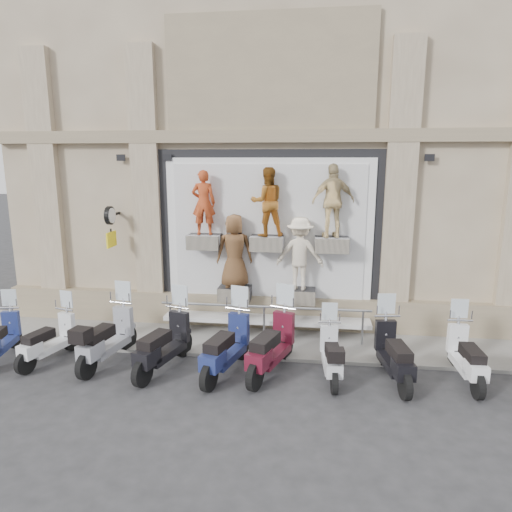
% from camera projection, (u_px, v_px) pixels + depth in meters
% --- Properties ---
extents(ground, '(90.00, 90.00, 0.00)m').
position_uv_depth(ground, '(253.00, 382.00, 9.01)').
color(ground, '#2C2C2F').
rests_on(ground, ground).
extents(sidewalk, '(16.00, 2.20, 0.08)m').
position_uv_depth(sidewalk, '(264.00, 339.00, 11.04)').
color(sidewalk, gray).
rests_on(sidewalk, ground).
extents(building, '(14.00, 8.60, 12.00)m').
position_uv_depth(building, '(282.00, 105.00, 14.55)').
color(building, tan).
rests_on(building, ground).
extents(shop_vitrine, '(5.60, 0.83, 4.30)m').
position_uv_depth(shop_vitrine, '(272.00, 240.00, 11.16)').
color(shop_vitrine, black).
rests_on(shop_vitrine, ground).
extents(guard_rail, '(5.06, 0.10, 0.93)m').
position_uv_depth(guard_rail, '(264.00, 324.00, 10.86)').
color(guard_rail, '#9EA0A5').
rests_on(guard_rail, ground).
extents(clock_sign_bracket, '(0.10, 0.80, 1.02)m').
position_uv_depth(clock_sign_bracket, '(111.00, 221.00, 11.31)').
color(clock_sign_bracket, black).
rests_on(clock_sign_bracket, ground).
extents(scooter_b, '(0.95, 1.85, 1.44)m').
position_uv_depth(scooter_b, '(48.00, 330.00, 9.79)').
color(scooter_b, silver).
rests_on(scooter_b, ground).
extents(scooter_c, '(0.93, 2.12, 1.66)m').
position_uv_depth(scooter_c, '(107.00, 327.00, 9.67)').
color(scooter_c, gray).
rests_on(scooter_c, ground).
extents(scooter_d, '(1.12, 2.14, 1.67)m').
position_uv_depth(scooter_d, '(163.00, 332.00, 9.35)').
color(scooter_d, black).
rests_on(scooter_d, ground).
extents(scooter_e, '(1.12, 2.17, 1.69)m').
position_uv_depth(scooter_e, '(226.00, 335.00, 9.19)').
color(scooter_e, navy).
rests_on(scooter_e, ground).
extents(scooter_f, '(1.26, 2.21, 1.73)m').
position_uv_depth(scooter_f, '(272.00, 334.00, 9.20)').
color(scooter_f, '#4C0D1B').
rests_on(scooter_f, ground).
extents(scooter_g, '(0.63, 1.76, 1.40)m').
position_uv_depth(scooter_g, '(332.00, 345.00, 9.04)').
color(scooter_g, silver).
rests_on(scooter_g, ground).
extents(scooter_h, '(0.86, 2.04, 1.61)m').
position_uv_depth(scooter_h, '(394.00, 342.00, 8.92)').
color(scooter_h, black).
rests_on(scooter_h, ground).
extents(scooter_i, '(0.61, 1.88, 1.51)m').
position_uv_depth(scooter_i, '(467.00, 345.00, 8.89)').
color(scooter_i, white).
rests_on(scooter_i, ground).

